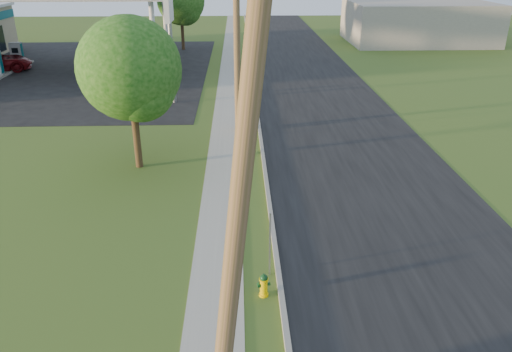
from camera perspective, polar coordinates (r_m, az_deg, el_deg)
The scene contains 20 objects.
road at distance 20.18m, azimuth 12.67°, elevation -1.11°, with size 8.00×120.00×0.02m, color black.
curb at distance 19.54m, azimuth 1.26°, elevation -1.14°, with size 0.15×120.00×0.15m, color gray.
sidewalk at distance 19.54m, azimuth -3.88°, elevation -1.38°, with size 1.50×120.00×0.03m, color gray.
forecourt at distance 43.37m, azimuth -23.32°, elevation 10.98°, with size 26.00×28.00×0.02m, color black.
utility_pole_near at distance 7.55m, azimuth -2.11°, elevation -4.25°, with size 1.40×0.32×9.48m.
utility_pole_mid at distance 24.89m, azimuth -2.21°, elevation 16.09°, with size 1.40×0.32×9.80m.
utility_pole_far at distance 42.80m, azimuth -2.22°, elevation 19.20°, with size 1.40×0.32×9.50m.
sign_post_near at distance 13.98m, azimuth 1.60°, elevation -7.84°, with size 0.05×0.04×2.00m, color gray.
sign_post_mid at distance 24.79m, azimuth -0.09°, elevation 6.70°, with size 0.05×0.04×2.00m, color gray.
sign_post_far at distance 36.61m, azimuth -0.76°, elevation 12.38°, with size 0.05×0.04×2.00m, color gray.
fuel_pump_ne at distance 39.45m, azimuth -15.45°, elevation 11.98°, with size 1.20×3.20×1.90m.
fuel_pump_sw at distance 45.99m, azimuth -25.59°, elevation 12.15°, with size 1.20×3.20×1.90m.
fuel_pump_se at distance 43.28m, azimuth -14.32°, elevation 13.11°, with size 1.20×3.20×1.90m.
price_pylon at distance 30.55m, azimuth -9.95°, elevation 18.15°, with size 0.34×2.04×6.85m.
distant_building at distance 56.19m, azimuth 18.00°, elevation 16.39°, with size 14.00×10.00×4.00m, color gray.
tree_verge at distance 20.82m, azimuth -13.97°, elevation 11.34°, with size 4.16×4.16×6.30m.
tree_lot at distance 49.18m, azimuth -8.48°, elevation 19.00°, with size 4.40×4.40×6.67m.
hydrant_near at distance 13.56m, azimuth 0.90°, elevation -12.35°, with size 0.36×0.32×0.69m.
hydrant_mid at distance 25.74m, azimuth -0.83°, elevation 5.83°, with size 0.36×0.32×0.70m.
hydrant_far at distance 33.26m, azimuth -0.83°, elevation 10.09°, with size 0.40×0.36×0.77m.
Camera 1 is at (-0.56, -7.65, 8.38)m, focal length 35.00 mm.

